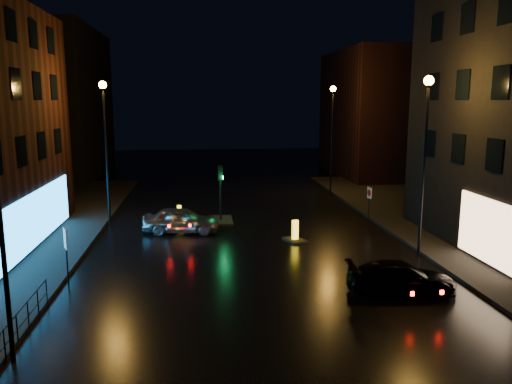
% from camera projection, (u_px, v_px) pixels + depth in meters
% --- Properties ---
extents(ground, '(120.00, 120.00, 0.00)m').
position_uv_depth(ground, '(275.00, 318.00, 16.93)').
color(ground, black).
rests_on(ground, ground).
extents(building_far_left, '(8.00, 16.00, 14.00)m').
position_uv_depth(building_far_left, '(56.00, 103.00, 48.05)').
color(building_far_left, black).
rests_on(building_far_left, ground).
extents(building_far_right, '(8.00, 14.00, 12.00)m').
position_uv_depth(building_far_right, '(377.00, 114.00, 48.82)').
color(building_far_right, black).
rests_on(building_far_right, ground).
extents(street_lamp_lfar, '(0.44, 0.44, 8.37)m').
position_uv_depth(street_lamp_lfar, '(105.00, 131.00, 28.72)').
color(street_lamp_lfar, black).
rests_on(street_lamp_lfar, ground).
extents(street_lamp_rnear, '(0.44, 0.44, 8.37)m').
position_uv_depth(street_lamp_rnear, '(425.00, 139.00, 22.68)').
color(street_lamp_rnear, black).
rests_on(street_lamp_rnear, ground).
extents(street_lamp_rfar, '(0.44, 0.44, 8.37)m').
position_uv_depth(street_lamp_rfar, '(332.00, 123.00, 38.31)').
color(street_lamp_rfar, black).
rests_on(street_lamp_rfar, ground).
extents(traffic_signal, '(1.40, 2.40, 3.45)m').
position_uv_depth(traffic_signal, '(221.00, 213.00, 30.38)').
color(traffic_signal, black).
rests_on(traffic_signal, ground).
extents(guard_railing, '(0.05, 6.04, 1.00)m').
position_uv_depth(guard_railing, '(17.00, 322.00, 14.92)').
color(guard_railing, black).
rests_on(guard_railing, ground).
extents(silver_hatchback, '(4.35, 2.17, 1.43)m').
position_uv_depth(silver_hatchback, '(181.00, 220.00, 27.80)').
color(silver_hatchback, '#ADB1B5').
rests_on(silver_hatchback, ground).
extents(dark_sedan, '(4.29, 2.11, 1.20)m').
position_uv_depth(dark_sedan, '(401.00, 278.00, 19.08)').
color(dark_sedan, black).
rests_on(dark_sedan, ground).
extents(bollard_near, '(1.26, 1.51, 1.12)m').
position_uv_depth(bollard_near, '(295.00, 237.00, 26.16)').
color(bollard_near, black).
rests_on(bollard_near, ground).
extents(bollard_far, '(0.75, 1.09, 0.93)m').
position_uv_depth(bollard_far, '(179.00, 217.00, 30.74)').
color(bollard_far, black).
rests_on(bollard_far, ground).
extents(road_sign_left, '(0.28, 0.57, 2.47)m').
position_uv_depth(road_sign_left, '(66.00, 244.00, 19.15)').
color(road_sign_left, black).
rests_on(road_sign_left, ground).
extents(road_sign_right, '(0.13, 0.51, 2.10)m').
position_uv_depth(road_sign_right, '(369.00, 196.00, 30.31)').
color(road_sign_right, black).
rests_on(road_sign_right, ground).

